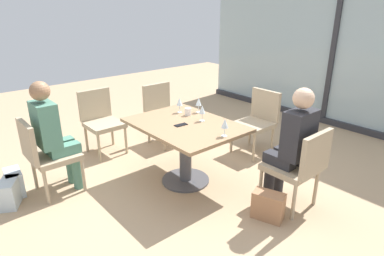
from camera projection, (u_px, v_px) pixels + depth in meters
ground_plane at (186, 181)px, 3.90m from camera, size 12.00×12.00×0.00m
window_wall_backdrop at (333, 53)px, 5.41m from camera, size 5.31×0.10×2.70m
dining_table_main at (185, 138)px, 3.70m from camera, size 1.26×0.93×0.73m
chair_front_left at (45, 152)px, 3.48m from camera, size 0.46×0.50×0.87m
chair_far_right at (300, 164)px, 3.22m from camera, size 0.50×0.46×0.87m
chair_side_end at (101, 118)px, 4.53m from camera, size 0.50×0.46×0.87m
chair_near_window at (258, 118)px, 4.51m from camera, size 0.46×0.51×0.87m
chair_far_left at (163, 110)px, 4.85m from camera, size 0.50×0.46×0.87m
person_front_left at (53, 132)px, 3.47m from camera, size 0.34×0.39×1.26m
person_far_right at (292, 142)px, 3.22m from camera, size 0.39×0.34×1.26m
wine_glass_0 at (180, 102)px, 3.96m from camera, size 0.07×0.07×0.18m
wine_glass_1 at (202, 110)px, 3.67m from camera, size 0.07×0.07×0.18m
wine_glass_2 at (225, 124)px, 3.24m from camera, size 0.07×0.07×0.18m
wine_glass_3 at (199, 102)px, 3.96m from camera, size 0.07×0.07×0.18m
coffee_cup at (188, 112)px, 3.89m from camera, size 0.08×0.08×0.09m
cell_phone_on_table at (181, 125)px, 3.58m from camera, size 0.08×0.15×0.01m
handbag_0 at (10, 193)px, 3.39m from camera, size 0.34×0.28×0.28m
handbag_1 at (268, 206)px, 3.17m from camera, size 0.34×0.25×0.28m
handbag_2 at (15, 183)px, 3.58m from camera, size 0.31×0.19×0.28m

